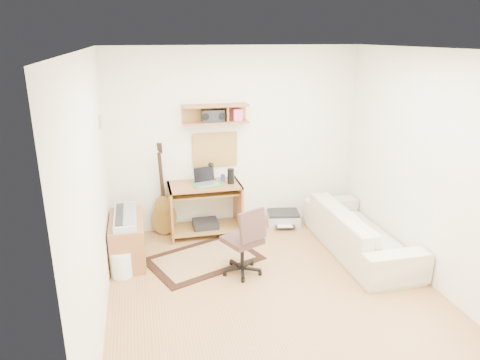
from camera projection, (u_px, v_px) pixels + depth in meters
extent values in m
cube|color=#AC7B47|center=(275.00, 294.00, 4.92)|extent=(3.60, 4.00, 0.01)
cube|color=white|center=(282.00, 49.00, 4.11)|extent=(3.60, 4.00, 0.01)
cube|color=white|center=(235.00, 139.00, 6.37)|extent=(3.60, 0.01, 2.60)
cube|color=white|center=(93.00, 196.00, 4.12)|extent=(0.01, 4.00, 2.60)
cube|color=white|center=(433.00, 170.00, 4.90)|extent=(0.01, 4.00, 2.60)
cube|color=#9A6136|center=(216.00, 114.00, 6.06)|extent=(0.90, 0.25, 0.26)
cube|color=#A37751|center=(215.00, 150.00, 6.32)|extent=(0.64, 0.03, 0.49)
cube|color=#4C8CBF|center=(100.00, 122.00, 5.38)|extent=(0.02, 0.20, 0.15)
cylinder|color=black|center=(231.00, 176.00, 6.17)|extent=(0.10, 0.10, 0.21)
cylinder|color=navy|center=(223.00, 178.00, 6.31)|extent=(0.06, 0.06, 0.09)
cube|color=black|center=(213.00, 116.00, 6.05)|extent=(0.30, 0.14, 0.16)
cube|color=tan|center=(204.00, 259.00, 5.66)|extent=(1.58, 1.33, 0.02)
cube|color=#9A6136|center=(127.00, 240.00, 5.58)|extent=(0.40, 0.90, 0.55)
cube|color=#B2B5BA|center=(125.00, 217.00, 5.48)|extent=(0.26, 0.85, 0.07)
cylinder|color=white|center=(122.00, 264.00, 5.23)|extent=(0.27, 0.27, 0.30)
cube|color=#A5A8AA|center=(283.00, 218.00, 6.71)|extent=(0.54, 0.45, 0.18)
imported|color=beige|center=(360.00, 223.00, 5.77)|extent=(0.59, 2.01, 0.79)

